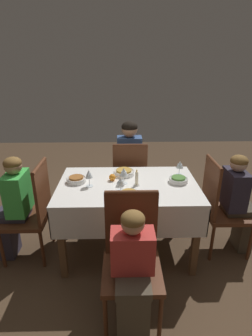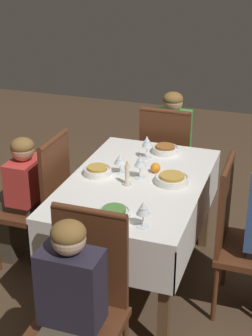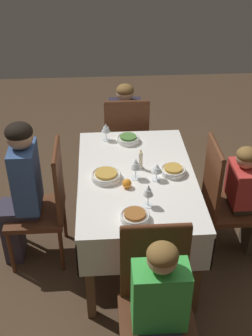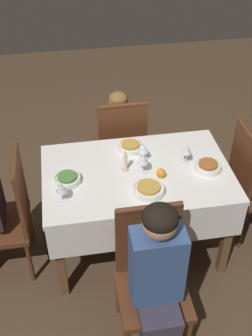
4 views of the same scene
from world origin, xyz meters
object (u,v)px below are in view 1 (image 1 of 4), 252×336
at_px(wine_glass_west, 89,175).
at_px(bowl_west, 76,179).
at_px(dining_table, 128,194).
at_px(chair_east, 220,204).
at_px(person_child_dark, 238,200).
at_px(person_child_red, 133,272).
at_px(wine_glass_east, 180,165).
at_px(wine_glass_south, 121,181).
at_px(person_adult_denim, 129,161).
at_px(candle_centerpiece, 137,179).
at_px(wine_glass_north, 124,172).
at_px(chair_west, 33,209).
at_px(bowl_east, 178,180).
at_px(chair_south, 132,254).
at_px(bowl_south, 128,195).
at_px(chair_north, 130,177).
at_px(orange_fruit, 112,177).
at_px(person_child_green, 14,204).
at_px(bowl_north, 124,172).

bearing_deg(wine_glass_west, bowl_west, 144.59).
bearing_deg(dining_table, chair_east, 1.00).
relative_size(person_child_dark, person_child_red, 1.09).
xyz_separation_m(wine_glass_east, wine_glass_south, (-0.61, -0.34, -0.01)).
distance_m(person_adult_denim, candle_centerpiece, 0.91).
height_order(person_child_dark, wine_glass_north, person_child_dark).
bearing_deg(dining_table, chair_west, -177.93).
bearing_deg(person_adult_denim, bowl_east, 118.37).
distance_m(chair_south, bowl_west, 0.95).
relative_size(chair_west, bowl_south, 5.44).
distance_m(wine_glass_north, bowl_west, 0.47).
bearing_deg(wine_glass_west, person_child_red, -66.00).
bearing_deg(chair_north, orange_fruit, 72.46).
distance_m(person_child_green, wine_glass_south, 1.08).
xyz_separation_m(dining_table, person_child_red, (0.01, -0.88, -0.14)).
bearing_deg(dining_table, wine_glass_south, -116.76).
bearing_deg(bowl_south, person_child_green, 167.96).
distance_m(bowl_north, wine_glass_south, 0.37).
relative_size(chair_east, bowl_west, 5.32).
relative_size(person_child_red, candle_centerpiece, 5.91).
height_order(bowl_south, orange_fruit, orange_fruit).
distance_m(person_child_red, orange_fruit, 1.01).
height_order(chair_north, chair_east, same).
bearing_deg(wine_glass_south, person_child_red, -84.09).
distance_m(chair_south, person_child_red, 0.18).
height_order(chair_west, bowl_south, chair_west).
xyz_separation_m(chair_east, person_child_dark, (0.18, -0.00, 0.05)).
xyz_separation_m(bowl_east, bowl_south, (-0.49, -0.30, -0.00)).
height_order(chair_north, person_adult_denim, person_adult_denim).
bearing_deg(chair_east, candle_centerpiece, 93.52).
distance_m(wine_glass_north, wine_glass_south, 0.15).
distance_m(chair_south, person_adult_denim, 1.56).
bearing_deg(bowl_north, chair_east, -12.05).
bearing_deg(person_child_red, bowl_west, 118.63).
bearing_deg(person_adult_denim, chair_east, 136.67).
bearing_deg(bowl_south, bowl_west, 146.86).
distance_m(wine_glass_south, wine_glass_west, 0.31).
xyz_separation_m(bowl_south, orange_fruit, (-0.15, 0.35, 0.01)).
xyz_separation_m(person_child_dark, orange_fruit, (-1.26, 0.07, 0.23)).
height_order(dining_table, wine_glass_east, wine_glass_east).
distance_m(chair_east, candle_centerpiece, 0.91).
bearing_deg(candle_centerpiece, chair_south, -96.30).
xyz_separation_m(chair_east, person_child_red, (-0.93, -0.89, 0.00)).
xyz_separation_m(person_child_green, wine_glass_north, (1.07, 0.04, 0.31)).
xyz_separation_m(chair_south, wine_glass_north, (-0.05, 0.70, 0.36)).
bearing_deg(bowl_east, bowl_north, 159.50).
distance_m(chair_east, wine_glass_west, 1.35).
distance_m(chair_north, person_adult_denim, 0.22).
bearing_deg(person_adult_denim, wine_glass_west, 65.79).
xyz_separation_m(person_child_dark, wine_glass_east, (-0.57, 0.19, 0.31)).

